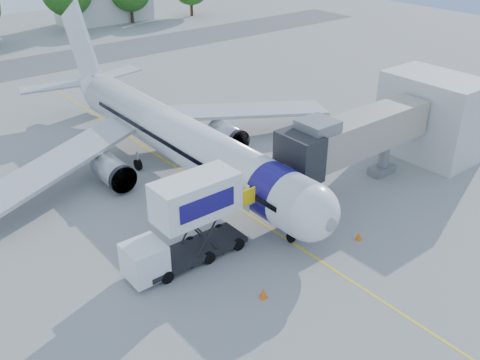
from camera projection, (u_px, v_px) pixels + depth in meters
ground at (206, 187)px, 41.44m from camera, size 160.00×160.00×0.00m
guidance_line at (206, 187)px, 41.43m from camera, size 0.15×70.00×0.01m
taxiway_strip at (22, 68)px, 70.40m from camera, size 120.00×10.00×0.01m
aircraft at (175, 136)px, 42.90m from camera, size 34.17×37.73×11.35m
jet_bridge at (349, 138)px, 38.98m from camera, size 13.90×3.20×6.60m
terminal_stub at (431, 116)px, 45.16m from camera, size 5.00×8.00×7.00m
catering_hiloader at (187, 222)px, 31.85m from camera, size 8.50×2.44×5.50m
ground_tug at (403, 287)px, 29.86m from camera, size 3.39×2.15×1.26m
safety_cone_a at (359, 236)px, 34.97m from camera, size 0.41×0.41×0.66m
safety_cone_b at (263, 293)px, 29.89m from camera, size 0.42×0.42×0.67m
outbuilding_right at (105, 6)px, 95.08m from camera, size 16.40×7.40×5.30m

